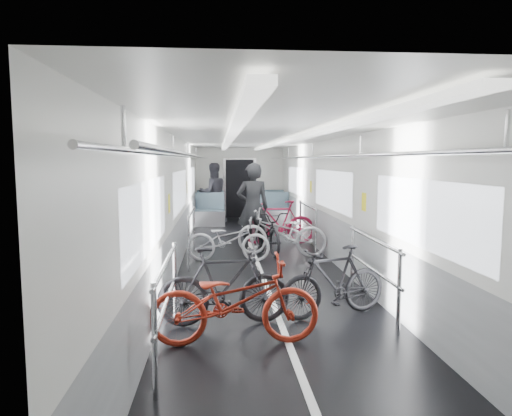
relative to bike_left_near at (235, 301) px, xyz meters
The scene contains 10 objects.
car_shell 5.85m from the bike_left_near, 84.24° to the left, with size 3.02×14.01×2.41m.
bike_left_near is the anchor object (origin of this frame).
bike_left_mid 0.61m from the bike_left_near, 99.86° to the left, with size 0.45×1.60×0.96m, color black.
bike_left_far 4.10m from the bike_left_near, 89.61° to the left, with size 0.57×1.64×0.86m, color #B0AFB4.
bike_right_near 1.52m from the bike_left_near, 31.77° to the left, with size 0.43×1.51×0.91m, color black.
bike_right_mid 4.65m from the bike_left_near, 75.85° to the left, with size 0.65×1.87×0.98m, color #AEAEB3.
bike_right_far 5.99m from the bike_left_near, 77.85° to the left, with size 0.49×1.72×1.04m, color maroon.
bike_aisle 4.98m from the bike_left_near, 79.83° to the left, with size 0.61×1.74×0.91m, color black.
person_standing 5.06m from the bike_left_near, 83.40° to the left, with size 0.70×0.46×1.93m, color black.
person_seated 9.80m from the bike_left_near, 91.88° to the left, with size 0.92×0.72×1.90m, color #2B2B32.
Camera 1 is at (-0.75, -8.76, 1.99)m, focal length 32.00 mm.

